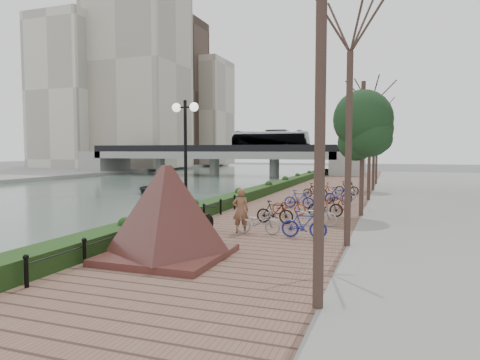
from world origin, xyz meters
The scene contains 14 objects.
ground centered at (0.00, 0.00, 0.00)m, with size 220.00×220.00×0.00m, color #59595B.
river_water centered at (-15.00, 25.00, 0.01)m, with size 30.00×130.00×0.02m, color #4E6159.
promenade centered at (4.00, 17.50, 0.25)m, with size 8.00×75.00×0.50m, color brown.
hedge centered at (0.60, 20.00, 0.80)m, with size 1.10×56.00×0.60m, color #1B3513.
chain_fence centered at (1.40, 2.00, 0.85)m, with size 0.10×14.10×0.70m.
granite_monument centered at (3.13, -1.46, 1.90)m, with size 4.67×4.67×2.76m.
lamppost centered at (2.31, 1.40, 4.08)m, with size 1.02×0.32×4.98m.
motorcycle centered at (2.54, 2.18, 1.01)m, with size 0.51×1.62×1.01m, color black, non-canonical shape.
pedestrian centered at (3.90, 2.91, 1.37)m, with size 0.63×0.41×1.73m, color brown.
bicycle_parking centered at (5.49, 10.71, 0.97)m, with size 2.40×17.32×1.00m.
street_trees centered at (8.00, 12.68, 3.69)m, with size 3.20×37.12×6.80m.
bridge centered at (-13.26, 45.00, 3.37)m, with size 36.00×10.77×6.50m.
boat centered at (-10.14, 19.30, 0.42)m, with size 2.79×3.91×0.81m, color black.
far_buildings centered at (-41.66, 65.91, 16.12)m, with size 35.00×38.00×38.00m.
Camera 1 is at (9.35, -12.53, 3.70)m, focal length 32.00 mm.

